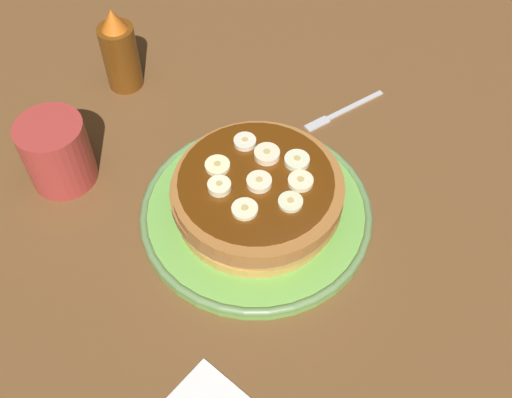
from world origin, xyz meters
The scene contains 15 objects.
ground_plane centered at (0.00, 0.00, -1.50)cm, with size 140.00×140.00×3.00cm, color brown.
plate centered at (0.00, 0.00, 0.88)cm, with size 27.52×27.52×1.64cm.
pancake_stack centered at (-0.06, -0.13, 4.24)cm, with size 19.87×20.26×5.68cm.
banana_slice_0 centered at (-0.72, -0.03, 7.34)cm, with size 2.83×2.83×0.98cm.
banana_slice_1 centered at (-4.64, -1.70, 7.20)cm, with size 2.72×2.72×0.69cm.
banana_slice_2 centered at (0.38, -5.26, 7.30)cm, with size 2.90×2.90×0.90cm.
banana_slice_3 centered at (3.67, 2.94, 7.22)cm, with size 2.86×2.86×0.74cm.
banana_slice_4 centered at (0.80, 4.12, 7.39)cm, with size 2.62×2.62×1.07cm.
banana_slice_5 centered at (2.38, -2.70, 7.38)cm, with size 2.97×2.97×1.05cm.
banana_slice_6 centered at (-3.15, 3.07, 7.19)cm, with size 2.87×2.87×0.69cm.
banana_slice_7 centered at (5.35, -1.43, 7.28)cm, with size 2.62×2.62×0.86cm.
banana_slice_8 centered at (-2.73, -4.10, 7.24)cm, with size 2.86×2.86×0.78cm.
coffee_mug centered at (17.28, 18.11, 4.61)cm, with size 11.54×8.10×8.95cm.
fork centered at (9.75, -18.37, 0.25)cm, with size 2.07×13.04×0.50cm.
syrup_bottle centered at (29.32, 5.15, 5.55)cm, with size 4.86×4.86×12.39cm.
Camera 1 is at (-37.66, 20.38, 60.26)cm, focal length 43.26 mm.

